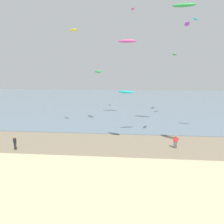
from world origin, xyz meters
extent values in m
cube|color=#84755B|center=(0.00, 21.55, 0.00)|extent=(120.00, 8.97, 0.01)
cube|color=slate|center=(0.00, 61.03, 0.05)|extent=(160.00, 70.00, 0.10)
cylinder|color=#232328|center=(-12.34, 18.24, 0.44)|extent=(0.16, 0.16, 0.88)
cylinder|color=#232328|center=(-12.55, 18.33, 0.44)|extent=(0.16, 0.16, 0.88)
cube|color=black|center=(-12.45, 18.28, 1.18)|extent=(0.42, 0.34, 0.60)
sphere|color=#9E7051|center=(-12.45, 18.28, 1.60)|extent=(0.22, 0.22, 0.22)
cylinder|color=black|center=(-12.22, 18.19, 1.13)|extent=(0.09, 0.09, 0.52)
cylinder|color=black|center=(-12.67, 18.37, 1.13)|extent=(0.09, 0.09, 0.52)
cylinder|color=#4C4C56|center=(7.77, 20.71, 0.44)|extent=(0.16, 0.16, 0.88)
cylinder|color=#4C4C56|center=(7.55, 20.70, 0.44)|extent=(0.16, 0.16, 0.88)
cube|color=red|center=(7.66, 20.70, 1.18)|extent=(0.37, 0.23, 0.60)
sphere|color=#9E7051|center=(7.66, 20.70, 1.60)|extent=(0.22, 0.22, 0.22)
cylinder|color=red|center=(7.90, 20.71, 1.13)|extent=(0.09, 0.09, 0.52)
cylinder|color=red|center=(7.42, 20.69, 1.13)|extent=(0.09, 0.09, 0.52)
ellipsoid|color=#E54C99|center=(0.91, 36.84, 15.10)|extent=(3.59, 1.40, 0.68)
ellipsoid|color=#E54C99|center=(1.84, 41.20, 21.84)|extent=(0.93, 2.05, 0.37)
ellipsoid|color=yellow|center=(-6.99, 27.55, 15.70)|extent=(1.79, 1.76, 0.46)
ellipsoid|color=purple|center=(8.50, 22.01, 15.29)|extent=(1.19, 2.09, 0.56)
ellipsoid|color=green|center=(-4.07, 32.83, 9.47)|extent=(2.09, 2.60, 0.52)
ellipsoid|color=#19B2B7|center=(1.22, 22.27, 6.98)|extent=(2.34, 1.67, 0.46)
ellipsoid|color=green|center=(10.80, 42.45, 12.95)|extent=(1.59, 2.84, 0.49)
ellipsoid|color=green|center=(9.34, 28.57, 19.07)|extent=(3.54, 1.77, 0.64)
ellipsoid|color=#19B2B7|center=(12.66, 34.75, 18.39)|extent=(1.60, 1.99, 0.49)
camera|label=1|loc=(2.13, -6.81, 10.04)|focal=35.47mm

